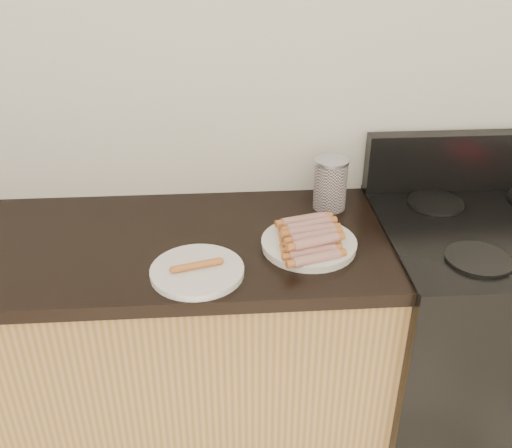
{
  "coord_description": "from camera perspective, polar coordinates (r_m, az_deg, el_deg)",
  "views": [
    {
      "loc": [
        -0.09,
        0.24,
        1.76
      ],
      "look_at": [
        0.01,
        1.62,
        0.99
      ],
      "focal_mm": 40.0,
      "sensor_mm": 36.0,
      "label": 1
    }
  ],
  "objects": [
    {
      "name": "mug",
      "position": [
        1.85,
        7.14,
        2.9
      ],
      "size": [
        0.08,
        0.08,
        0.09
      ],
      "primitive_type": "cylinder",
      "rotation": [
        0.0,
        0.0,
        0.11
      ],
      "color": "white",
      "rests_on": "counter_slab"
    },
    {
      "name": "burner_far_left",
      "position": [
        1.95,
        17.52,
        2.07
      ],
      "size": [
        0.18,
        0.18,
        0.01
      ],
      "primitive_type": "cylinder",
      "color": "black",
      "rests_on": "stove"
    },
    {
      "name": "stove",
      "position": [
        2.13,
        21.54,
        -11.04
      ],
      "size": [
        0.76,
        0.65,
        0.91
      ],
      "color": "black",
      "rests_on": "floor"
    },
    {
      "name": "cabinet_base",
      "position": [
        2.06,
        -20.69,
        -13.28
      ],
      "size": [
        2.2,
        0.59,
        0.86
      ],
      "primitive_type": "cube",
      "color": "#AC7B4D",
      "rests_on": "floor"
    },
    {
      "name": "stove_panel",
      "position": [
        2.07,
        21.27,
        5.93
      ],
      "size": [
        0.76,
        0.06,
        0.2
      ],
      "primitive_type": "cube",
      "color": "black",
      "rests_on": "stove"
    },
    {
      "name": "side_plate",
      "position": [
        1.53,
        -5.9,
        -4.71
      ],
      "size": [
        0.33,
        0.33,
        0.02
      ],
      "primitive_type": "cylinder",
      "rotation": [
        0.0,
        0.0,
        0.42
      ],
      "color": "white",
      "rests_on": "counter_slab"
    },
    {
      "name": "plain_sausages",
      "position": [
        1.52,
        -5.94,
        -4.12
      ],
      "size": [
        0.13,
        0.05,
        0.02
      ],
      "rotation": [
        0.0,
        0.0,
        0.27
      ],
      "color": "#C37D3F",
      "rests_on": "side_plate"
    },
    {
      "name": "counter_slab",
      "position": [
        1.81,
        -23.16,
        -2.6
      ],
      "size": [
        2.2,
        0.62,
        0.04
      ],
      "primitive_type": "cube",
      "color": "black",
      "rests_on": "cabinet_base"
    },
    {
      "name": "hotdog_pile",
      "position": [
        1.63,
        5.35,
        -1.11
      ],
      "size": [
        0.14,
        0.28,
        0.05
      ],
      "rotation": [
        0.0,
        0.0,
        0.24
      ],
      "color": "brown",
      "rests_on": "main_plate"
    },
    {
      "name": "burner_near_left",
      "position": [
        1.68,
        21.35,
        -3.28
      ],
      "size": [
        0.18,
        0.18,
        0.01
      ],
      "primitive_type": "cylinder",
      "color": "black",
      "rests_on": "stove"
    },
    {
      "name": "canister",
      "position": [
        1.84,
        7.45,
        4.02
      ],
      "size": [
        0.11,
        0.11,
        0.17
      ],
      "rotation": [
        0.0,
        0.0,
        0.4
      ],
      "color": "white",
      "rests_on": "counter_slab"
    },
    {
      "name": "wall_back",
      "position": [
        1.82,
        -1.08,
        14.59
      ],
      "size": [
        4.0,
        0.04,
        2.6
      ],
      "primitive_type": "cube",
      "color": "silver",
      "rests_on": "ground"
    },
    {
      "name": "main_plate",
      "position": [
        1.65,
        5.3,
        -2.1
      ],
      "size": [
        0.29,
        0.29,
        0.02
      ],
      "primitive_type": "cylinder",
      "rotation": [
        0.0,
        0.0,
        -0.06
      ],
      "color": "white",
      "rests_on": "counter_slab"
    }
  ]
}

